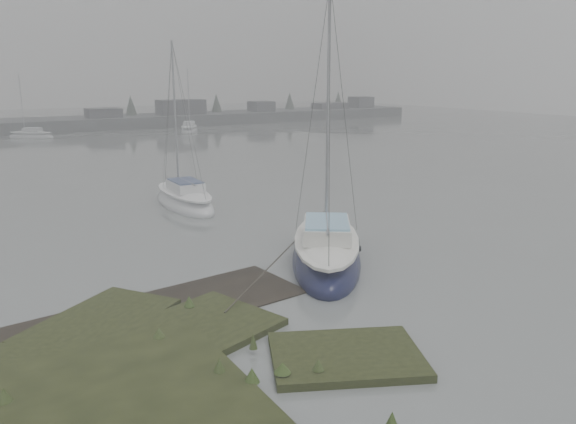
{
  "coord_description": "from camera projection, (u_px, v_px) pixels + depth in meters",
  "views": [
    {
      "loc": [
        -6.93,
        -10.02,
        6.55
      ],
      "look_at": [
        3.12,
        6.43,
        1.8
      ],
      "focal_mm": 35.0,
      "sensor_mm": 36.0,
      "label": 1
    }
  ],
  "objects": [
    {
      "name": "far_shoreline",
      "position": [
        226.0,
        116.0,
        78.05
      ],
      "size": [
        60.0,
        8.0,
        4.15
      ],
      "color": "#4C4F51",
      "rests_on": "ground"
    },
    {
      "name": "sailboat_far_b",
      "position": [
        189.0,
        130.0,
        65.3
      ],
      "size": [
        4.15,
        5.8,
        7.86
      ],
      "rotation": [
        0.0,
        0.0,
        -0.47
      ],
      "color": "#AFB4B9",
      "rests_on": "ground"
    },
    {
      "name": "sailboat_main",
      "position": [
        326.0,
        253.0,
        20.02
      ],
      "size": [
        6.15,
        7.46,
        10.41
      ],
      "rotation": [
        0.0,
        0.0,
        -0.6
      ],
      "color": "black",
      "rests_on": "ground"
    },
    {
      "name": "sailboat_far_c",
      "position": [
        31.0,
        136.0,
        58.94
      ],
      "size": [
        4.95,
        4.44,
        7.09
      ],
      "rotation": [
        0.0,
        0.0,
        0.89
      ],
      "color": "silver",
      "rests_on": "ground"
    },
    {
      "name": "ground",
      "position": [
        69.0,
        173.0,
        38.23
      ],
      "size": [
        160.0,
        160.0,
        0.0
      ],
      "primitive_type": "plane",
      "color": "slate",
      "rests_on": "ground"
    },
    {
      "name": "sailboat_white",
      "position": [
        184.0,
        201.0,
        28.6
      ],
      "size": [
        2.18,
        6.28,
        8.81
      ],
      "rotation": [
        0.0,
        0.0,
        -0.02
      ],
      "color": "silver",
      "rests_on": "ground"
    }
  ]
}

